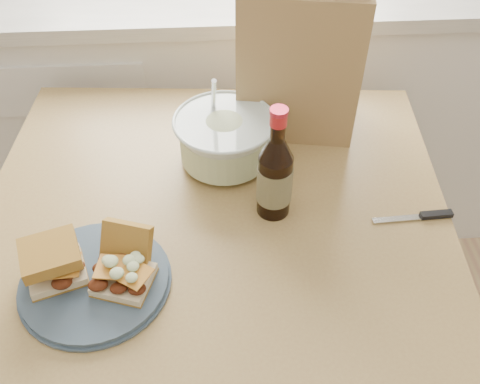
{
  "coord_description": "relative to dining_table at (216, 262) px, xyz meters",
  "views": [
    {
      "loc": [
        -0.04,
        0.1,
        1.61
      ],
      "look_at": [
        0.01,
        0.82,
        0.89
      ],
      "focal_mm": 40.0,
      "sensor_mm": 36.0,
      "label": 1
    }
  ],
  "objects": [
    {
      "name": "beer_bottle",
      "position": [
        0.12,
        0.04,
        0.21
      ],
      "size": [
        0.07,
        0.07,
        0.25
      ],
      "rotation": [
        0.0,
        0.0,
        -0.21
      ],
      "color": "black",
      "rests_on": "dining_table"
    },
    {
      "name": "sandwich_right",
      "position": [
        -0.16,
        -0.12,
        0.16
      ],
      "size": [
        0.12,
        0.16,
        0.08
      ],
      "rotation": [
        0.0,
        0.0,
        -0.31
      ],
      "color": "beige",
      "rests_on": "plate"
    },
    {
      "name": "cabinet_run",
      "position": [
        0.05,
        0.89,
        -0.22
      ],
      "size": [
        2.5,
        0.64,
        0.94
      ],
      "color": "white",
      "rests_on": "ground"
    },
    {
      "name": "dining_table",
      "position": [
        0.0,
        0.0,
        0.0
      ],
      "size": [
        1.04,
        1.04,
        0.81
      ],
      "rotation": [
        0.0,
        0.0,
        -0.08
      ],
      "color": "#A78A4F",
      "rests_on": "ground"
    },
    {
      "name": "plate",
      "position": [
        -0.22,
        -0.13,
        0.13
      ],
      "size": [
        0.27,
        0.27,
        0.02
      ],
      "primitive_type": "cylinder",
      "color": "#3C4E61",
      "rests_on": "dining_table"
    },
    {
      "name": "coleslaw_bowl",
      "position": [
        0.03,
        0.2,
        0.18
      ],
      "size": [
        0.22,
        0.22,
        0.22
      ],
      "color": "silver",
      "rests_on": "dining_table"
    },
    {
      "name": "paper_bag",
      "position": [
        0.21,
        0.33,
        0.29
      ],
      "size": [
        0.29,
        0.22,
        0.35
      ],
      "primitive_type": "cube",
      "rotation": [
        0.0,
        0.0,
        -0.17
      ],
      "color": "#A88651",
      "rests_on": "dining_table"
    },
    {
      "name": "sandwich_left",
      "position": [
        -0.28,
        -0.12,
        0.17
      ],
      "size": [
        0.12,
        0.12,
        0.07
      ],
      "rotation": [
        0.0,
        0.0,
        0.33
      ],
      "color": "beige",
      "rests_on": "plate"
    },
    {
      "name": "knife",
      "position": [
        0.43,
        -0.0,
        0.12
      ],
      "size": [
        0.17,
        0.02,
        0.01
      ],
      "rotation": [
        0.0,
        0.0,
        0.05
      ],
      "color": "silver",
      "rests_on": "dining_table"
    }
  ]
}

